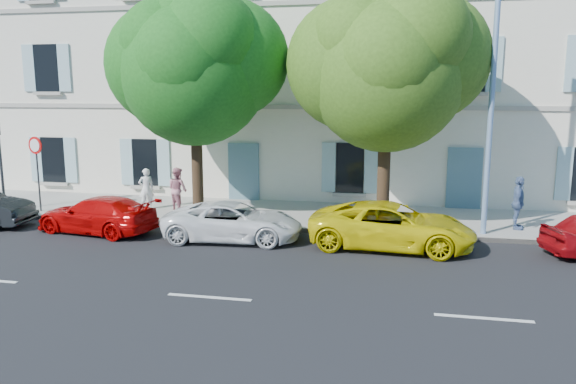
% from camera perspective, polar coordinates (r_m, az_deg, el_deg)
% --- Properties ---
extents(ground, '(90.00, 90.00, 0.00)m').
position_cam_1_polar(ground, '(16.82, -3.45, -5.83)').
color(ground, black).
extents(sidewalk, '(36.00, 4.50, 0.15)m').
position_cam_1_polar(sidewalk, '(21.00, -0.33, -2.31)').
color(sidewalk, '#A09E96').
rests_on(sidewalk, ground).
extents(kerb, '(36.00, 0.16, 0.16)m').
position_cam_1_polar(kerb, '(18.94, -1.67, -3.71)').
color(kerb, '#9E998E').
rests_on(kerb, ground).
extents(building, '(28.00, 7.00, 12.00)m').
position_cam_1_polar(building, '(26.17, 2.31, 13.25)').
color(building, silver).
rests_on(building, ground).
extents(car_red_coupe, '(4.40, 2.40, 1.21)m').
position_cam_1_polar(car_red_coupe, '(19.63, -18.83, -2.19)').
color(car_red_coupe, '#BE0505').
rests_on(car_red_coupe, ground).
extents(car_white_coupe, '(4.46, 2.29, 1.20)m').
position_cam_1_polar(car_white_coupe, '(17.74, -5.60, -2.99)').
color(car_white_coupe, white).
rests_on(car_white_coupe, ground).
extents(car_yellow_supercar, '(5.02, 2.54, 1.36)m').
position_cam_1_polar(car_yellow_supercar, '(17.08, 10.51, -3.38)').
color(car_yellow_supercar, yellow).
rests_on(car_yellow_supercar, ground).
extents(tree_left, '(5.13, 5.13, 7.95)m').
position_cam_1_polar(tree_left, '(20.19, -9.49, 11.89)').
color(tree_left, '#3A2819').
rests_on(tree_left, sidewalk).
extents(tree_right, '(5.12, 5.12, 7.89)m').
position_cam_1_polar(tree_right, '(18.66, 10.00, 11.82)').
color(tree_right, '#3A2819').
rests_on(tree_right, sidewalk).
extents(road_sign, '(0.64, 0.20, 2.82)m').
position_cam_1_polar(road_sign, '(22.93, -24.20, 3.20)').
color(road_sign, '#383A3D').
rests_on(road_sign, sidewalk).
extents(street_lamp, '(0.35, 1.88, 8.78)m').
position_cam_1_polar(street_lamp, '(18.32, 20.21, 11.12)').
color(street_lamp, '#7293BF').
rests_on(street_lamp, sidewalk).
extents(pedestrian_a, '(0.69, 0.64, 1.58)m').
position_cam_1_polar(pedestrian_a, '(22.17, -14.20, 0.32)').
color(pedestrian_a, white).
rests_on(pedestrian_a, sidewalk).
extents(pedestrian_b, '(1.02, 0.96, 1.67)m').
position_cam_1_polar(pedestrian_b, '(21.51, -11.14, 0.26)').
color(pedestrian_b, '#C88090').
rests_on(pedestrian_b, sidewalk).
extents(pedestrian_c, '(0.61, 1.09, 1.76)m').
position_cam_1_polar(pedestrian_c, '(19.85, 22.34, -1.04)').
color(pedestrian_c, slate).
rests_on(pedestrian_c, sidewalk).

